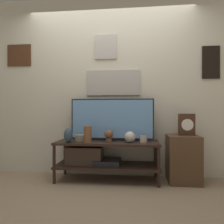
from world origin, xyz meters
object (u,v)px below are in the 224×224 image
at_px(television, 112,119).
at_px(vase_urn_stoneware, 68,135).
at_px(decorative_bust, 109,135).
at_px(vase_wide_bowl, 80,138).
at_px(vase_round_glass, 130,137).
at_px(mantel_clock, 187,125).
at_px(candle_jar, 143,139).
at_px(vase_tall_ceramic, 88,134).

relative_size(television, vase_urn_stoneware, 5.97).
height_order(television, decorative_bust, television).
height_order(vase_urn_stoneware, vase_wide_bowl, vase_urn_stoneware).
height_order(vase_wide_bowl, decorative_bust, decorative_bust).
xyz_separation_m(vase_urn_stoneware, decorative_bust, (0.52, 0.16, -0.01)).
bearing_deg(vase_round_glass, television, 145.68).
height_order(vase_urn_stoneware, mantel_clock, mantel_clock).
bearing_deg(candle_jar, television, 160.00).
distance_m(vase_urn_stoneware, mantel_clock, 1.60).
height_order(vase_round_glass, decorative_bust, decorative_bust).
distance_m(vase_urn_stoneware, vase_round_glass, 0.82).
relative_size(vase_round_glass, candle_jar, 1.53).
xyz_separation_m(vase_tall_ceramic, mantel_clock, (1.32, 0.21, 0.13)).
relative_size(decorative_bust, mantel_clock, 0.56).
bearing_deg(decorative_bust, vase_urn_stoneware, -162.67).
xyz_separation_m(vase_round_glass, decorative_bust, (-0.29, 0.05, 0.02)).
xyz_separation_m(television, vase_round_glass, (0.26, -0.18, -0.23)).
relative_size(vase_round_glass, decorative_bust, 0.90).
bearing_deg(vase_tall_ceramic, vase_urn_stoneware, -175.40).
distance_m(vase_urn_stoneware, vase_tall_ceramic, 0.26).
bearing_deg(mantel_clock, vase_round_glass, -170.77).
bearing_deg(television, vase_wide_bowl, -163.85).
bearing_deg(vase_round_glass, decorative_bust, 169.86).
xyz_separation_m(television, decorative_bust, (-0.03, -0.13, -0.22)).
relative_size(vase_round_glass, mantel_clock, 0.51).
distance_m(television, vase_urn_stoneware, 0.66).
distance_m(vase_wide_bowl, mantel_clock, 1.47).
height_order(vase_urn_stoneware, candle_jar, vase_urn_stoneware).
relative_size(television, candle_jar, 12.25).
relative_size(vase_urn_stoneware, vase_round_glass, 1.34).
distance_m(vase_tall_ceramic, mantel_clock, 1.34).
xyz_separation_m(vase_round_glass, vase_tall_ceramic, (-0.56, -0.09, 0.04)).
bearing_deg(vase_urn_stoneware, television, 27.50).
height_order(candle_jar, decorative_bust, decorative_bust).
distance_m(vase_wide_bowl, candle_jar, 0.87).
bearing_deg(decorative_bust, vase_round_glass, -10.14).
relative_size(television, vase_wide_bowl, 7.81).
xyz_separation_m(candle_jar, mantel_clock, (0.58, 0.11, 0.19)).
bearing_deg(vase_round_glass, mantel_clock, 9.23).
xyz_separation_m(vase_wide_bowl, candle_jar, (0.87, -0.04, 0.00)).
height_order(television, candle_jar, television).
relative_size(vase_wide_bowl, candle_jar, 1.57).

